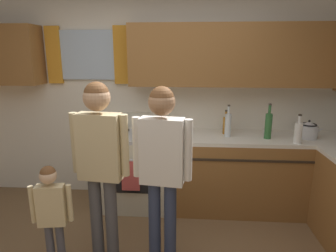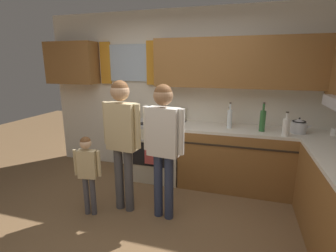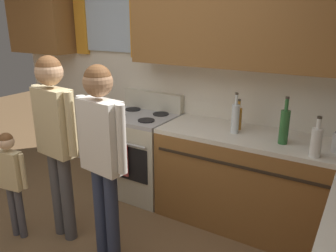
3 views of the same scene
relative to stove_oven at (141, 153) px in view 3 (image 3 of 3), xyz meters
The scene contains 10 objects.
back_wall_unit 1.13m from the stove_oven, 37.08° to the left, with size 4.60×0.42×2.60m.
kitchen_counter_run 1.86m from the stove_oven, 14.21° to the right, with size 2.17×2.17×0.90m.
stove_oven is the anchor object (origin of this frame).
bottle_tall_clear 1.21m from the stove_oven, ahead, with size 0.07×0.07×0.37m.
bottle_milk_white 1.87m from the stove_oven, ahead, with size 0.08×0.08×0.31m.
bottle_oil_amber 1.19m from the stove_oven, ahead, with size 0.06×0.06×0.29m.
bottle_wine_green 1.62m from the stove_oven, ahead, with size 0.08×0.08×0.39m.
adult_holding_child 1.17m from the stove_oven, 95.98° to the right, with size 0.50×0.22×1.61m.
adult_in_plaid 1.24m from the stove_oven, 68.39° to the right, with size 0.49×0.21×1.58m.
small_child 1.34m from the stove_oven, 110.05° to the right, with size 0.33×0.13×0.98m.
Camera 3 is at (1.79, -1.24, 1.89)m, focal length 36.11 mm.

